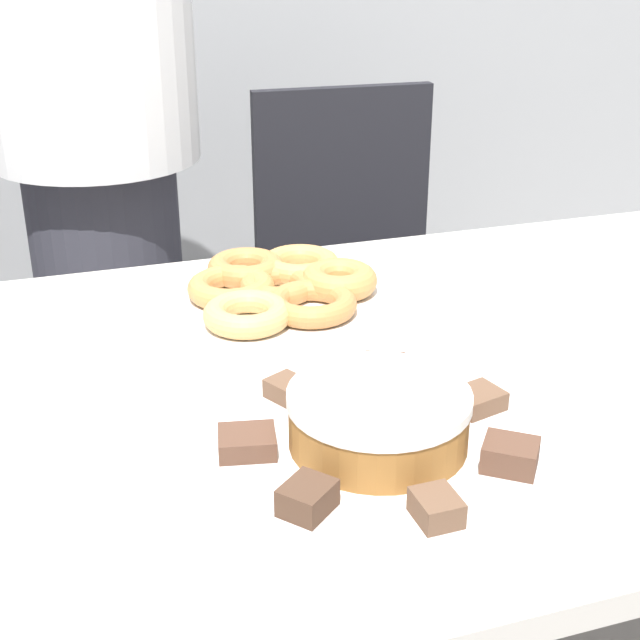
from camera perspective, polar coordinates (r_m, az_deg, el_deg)
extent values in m
cube|color=silver|center=(1.08, 0.94, -4.15)|extent=(1.91, 0.87, 0.03)
cylinder|color=#383842|center=(1.90, -12.80, -2.13)|extent=(0.29, 0.29, 0.83)
cylinder|color=black|center=(2.11, 2.88, -11.36)|extent=(0.44, 0.44, 0.01)
cylinder|color=#262626|center=(1.99, 3.01, -6.03)|extent=(0.06, 0.06, 0.44)
cube|color=black|center=(1.88, 3.17, 0.29)|extent=(0.46, 0.46, 0.04)
cube|color=black|center=(1.98, 1.44, 8.72)|extent=(0.40, 0.05, 0.42)
cylinder|color=white|center=(0.92, 3.71, -8.13)|extent=(0.35, 0.35, 0.01)
cylinder|color=white|center=(1.26, -2.68, 1.37)|extent=(0.35, 0.35, 0.01)
cylinder|color=#9E662D|center=(0.91, 3.76, -6.61)|extent=(0.18, 0.18, 0.05)
cylinder|color=white|center=(0.89, 3.81, -4.98)|extent=(0.19, 0.19, 0.01)
cube|color=brown|center=(0.81, 7.46, -11.82)|extent=(0.04, 0.05, 0.02)
cube|color=brown|center=(0.89, 12.08, -8.45)|extent=(0.07, 0.07, 0.03)
cube|color=brown|center=(0.99, 10.03, -5.04)|extent=(0.06, 0.06, 0.02)
cube|color=brown|center=(1.03, 4.11, -3.31)|extent=(0.06, 0.07, 0.03)
cube|color=brown|center=(0.99, -2.04, -4.45)|extent=(0.05, 0.06, 0.02)
cube|color=brown|center=(0.90, -4.69, -7.80)|extent=(0.07, 0.06, 0.02)
cube|color=#513828|center=(0.81, -0.81, -11.32)|extent=(0.06, 0.06, 0.03)
torus|color=#C68447|center=(1.26, -2.69, 2.19)|extent=(0.11, 0.11, 0.03)
torus|color=#D18E4C|center=(1.26, 1.23, 2.57)|extent=(0.11, 0.11, 0.04)
torus|color=tan|center=(1.33, -1.30, 3.55)|extent=(0.12, 0.12, 0.03)
torus|color=#C68447|center=(1.32, -4.78, 3.34)|extent=(0.11, 0.11, 0.03)
torus|color=#D18E4C|center=(1.25, -5.71, 2.07)|extent=(0.12, 0.12, 0.03)
torus|color=#E5AD66|center=(1.17, -4.69, 0.38)|extent=(0.12, 0.12, 0.03)
torus|color=#C68447|center=(1.19, -0.56, 1.05)|extent=(0.12, 0.12, 0.03)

